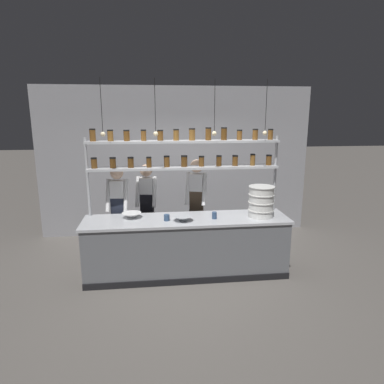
# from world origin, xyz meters

# --- Properties ---
(ground_plane) EXTENTS (40.00, 40.00, 0.00)m
(ground_plane) POSITION_xyz_m (0.00, 0.00, 0.00)
(ground_plane) COLOR #5B5651
(back_wall) EXTENTS (5.56, 0.12, 3.03)m
(back_wall) POSITION_xyz_m (0.00, 2.02, 1.52)
(back_wall) COLOR #939399
(back_wall) RESTS_ON ground_plane
(prep_counter) EXTENTS (3.16, 0.76, 0.92)m
(prep_counter) POSITION_xyz_m (0.00, -0.00, 0.46)
(prep_counter) COLOR slate
(prep_counter) RESTS_ON ground_plane
(spice_shelf_unit) EXTENTS (3.05, 0.28, 2.29)m
(spice_shelf_unit) POSITION_xyz_m (-0.01, 0.33, 1.84)
(spice_shelf_unit) COLOR #B7BABF
(spice_shelf_unit) RESTS_ON ground_plane
(chef_left) EXTENTS (0.38, 0.31, 1.66)m
(chef_left) POSITION_xyz_m (-1.08, 0.56, 0.96)
(chef_left) COLOR black
(chef_left) RESTS_ON ground_plane
(chef_center) EXTENTS (0.39, 0.32, 1.65)m
(chef_center) POSITION_xyz_m (-0.61, 0.82, 0.95)
(chef_center) COLOR black
(chef_center) RESTS_ON ground_plane
(chef_right) EXTENTS (0.42, 0.35, 1.74)m
(chef_right) POSITION_xyz_m (0.24, 0.67, 1.01)
(chef_right) COLOR black
(chef_right) RESTS_ON ground_plane
(container_stack) EXTENTS (0.40, 0.40, 0.49)m
(container_stack) POSITION_xyz_m (1.16, -0.05, 1.16)
(container_stack) COLOR white
(container_stack) RESTS_ON prep_counter
(prep_bowl_near_left) EXTENTS (0.30, 0.30, 0.08)m
(prep_bowl_near_left) POSITION_xyz_m (-0.84, 0.12, 0.96)
(prep_bowl_near_left) COLOR white
(prep_bowl_near_left) RESTS_ON prep_counter
(prep_bowl_center_front) EXTENTS (0.30, 0.30, 0.08)m
(prep_bowl_center_front) POSITION_xyz_m (-0.07, -0.12, 0.96)
(prep_bowl_center_front) COLOR #B2B7BC
(prep_bowl_center_front) RESTS_ON prep_counter
(serving_cup_front) EXTENTS (0.07, 0.07, 0.11)m
(serving_cup_front) POSITION_xyz_m (0.42, -0.07, 0.97)
(serving_cup_front) COLOR #334C70
(serving_cup_front) RESTS_ON prep_counter
(serving_cup_by_board) EXTENTS (0.09, 0.09, 0.09)m
(serving_cup_by_board) POSITION_xyz_m (-0.31, -0.07, 0.97)
(serving_cup_by_board) COLOR #334C70
(serving_cup_by_board) RESTS_ON prep_counter
(pendant_light_row) EXTENTS (2.44, 0.07, 0.81)m
(pendant_light_row) POSITION_xyz_m (-0.01, 0.00, 2.26)
(pendant_light_row) COLOR black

